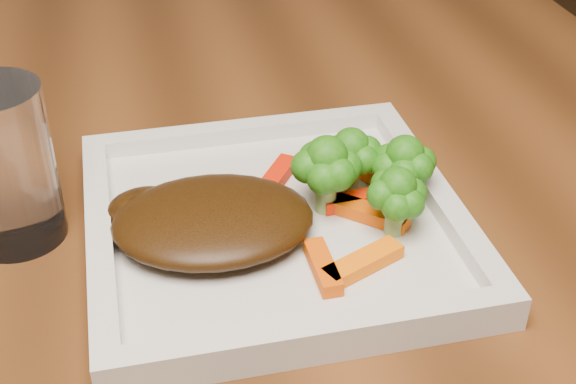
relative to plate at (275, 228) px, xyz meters
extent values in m
cube|color=silver|center=(0.00, 0.00, 0.00)|extent=(0.27, 0.27, 0.01)
ellipsoid|color=#371F08|center=(-0.05, -0.01, 0.02)|extent=(0.15, 0.12, 0.03)
cube|color=#FF6C04|center=(0.05, -0.07, 0.01)|extent=(0.06, 0.04, 0.01)
cube|color=#DD4C03|center=(0.02, -0.06, 0.01)|extent=(0.01, 0.05, 0.01)
cube|color=#EA6403|center=(0.10, 0.05, 0.01)|extent=(0.05, 0.04, 0.01)
cube|color=red|center=(0.01, 0.05, 0.01)|extent=(0.04, 0.05, 0.01)
cube|color=#E75203|center=(0.07, -0.01, 0.01)|extent=(0.05, 0.05, 0.01)
cube|color=#FA2504|center=(0.06, 0.01, 0.01)|extent=(0.05, 0.02, 0.01)
cylinder|color=white|center=(-0.19, 0.04, 0.05)|extent=(0.07, 0.07, 0.12)
camera|label=1|loc=(-0.10, -0.47, 0.35)|focal=50.00mm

